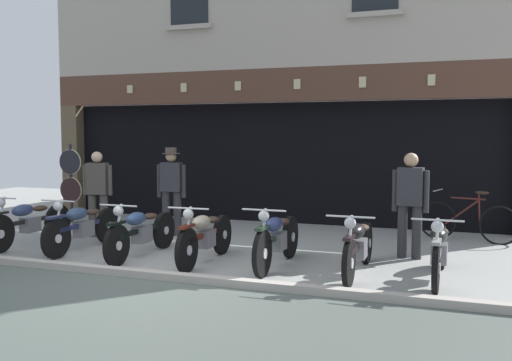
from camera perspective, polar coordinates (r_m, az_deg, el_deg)
ground at (r=7.06m, az=-15.00°, el=-11.67°), size 22.61×22.00×0.18m
shop_facade at (r=14.06m, az=3.77°, el=4.11°), size 10.91×4.42×6.79m
motorcycle_far_left at (r=10.63m, az=-21.63°, el=-3.81°), size 0.62×2.05×0.91m
motorcycle_left at (r=9.88m, az=-16.85°, el=-4.31°), size 0.62×1.96×0.91m
motorcycle_center_left at (r=9.17m, az=-11.36°, el=-4.92°), size 0.62×2.02×0.90m
motorcycle_center at (r=8.62m, az=-5.09°, el=-5.43°), size 0.62×1.95×0.91m
motorcycle_center_right at (r=8.33m, az=2.09°, el=-5.72°), size 0.62×1.98×0.92m
motorcycle_right at (r=8.00m, az=10.13°, el=-6.30°), size 0.62×2.03×0.90m
motorcycle_far_right at (r=7.96m, az=17.76°, el=-6.52°), size 0.62×1.99×0.90m
salesman_left at (r=11.11m, az=-15.46°, el=-0.91°), size 0.55×0.31×1.60m
shopkeeper_center at (r=10.96m, az=-8.41°, el=-0.62°), size 0.55×0.35×1.67m
salesman_right at (r=9.14m, az=15.08°, el=-1.90°), size 0.56×0.26×1.64m
tyre_sign_pole at (r=13.07m, az=-17.95°, el=0.34°), size 0.55×0.06×1.71m
advert_board_near at (r=12.08m, az=10.61°, el=3.56°), size 0.75×0.03×0.96m
leaning_bicycle at (r=10.99m, az=20.32°, el=-3.76°), size 1.73×0.65×0.94m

